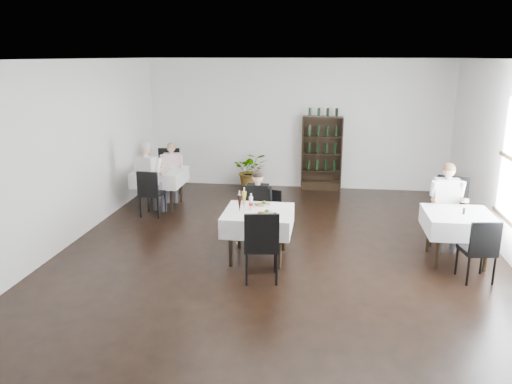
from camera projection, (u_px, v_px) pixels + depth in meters
room_shell at (279, 165)px, 7.34m from camera, size 9.00×9.00×9.00m
wine_shelf at (322, 154)px, 11.56m from camera, size 0.90×0.28×1.75m
main_table at (258, 220)px, 7.62m from camera, size 1.03×1.03×0.77m
left_table at (160, 177)px, 10.33m from camera, size 0.98×0.98×0.77m
right_table at (458, 223)px, 7.50m from camera, size 0.98×0.98×0.77m
potted_tree at (251, 170)px, 11.78m from camera, size 0.87×0.79×0.87m
main_chair_far at (268, 212)px, 8.44m from camera, size 0.50×0.50×0.86m
main_chair_near at (261, 242)px, 6.81m from camera, size 0.54×0.54×1.03m
left_chair_far at (169, 169)px, 11.10m from camera, size 0.54×0.54×1.06m
left_chair_near at (150, 190)px, 9.65m from camera, size 0.45×0.45×0.93m
right_chair_far at (450, 206)px, 8.26m from camera, size 0.65×0.65×1.12m
right_chair_near at (480, 247)px, 6.82m from camera, size 0.48×0.49×0.91m
diner_main at (257, 203)px, 8.13m from camera, size 0.47×0.47×1.27m
diner_left_far at (172, 167)px, 10.75m from camera, size 0.51×0.53×1.26m
diner_left_near at (149, 173)px, 9.70m from camera, size 0.62×0.66×1.47m
diner_right_far at (447, 199)px, 8.07m from camera, size 0.52×0.52×1.39m
plate_far at (261, 205)px, 7.82m from camera, size 0.30×0.30×0.08m
plate_near at (264, 213)px, 7.41m from camera, size 0.29×0.29×0.07m
pilsner_dark at (240, 203)px, 7.49m from camera, size 0.08×0.08×0.33m
pilsner_lager at (244, 200)px, 7.64m from camera, size 0.08×0.08×0.34m
coke_bottle at (251, 203)px, 7.62m from camera, size 0.07×0.07×0.25m
napkin_cutlery at (271, 214)px, 7.40m from camera, size 0.22×0.20×0.02m
pepper_mill at (464, 211)px, 7.40m from camera, size 0.04×0.04×0.09m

